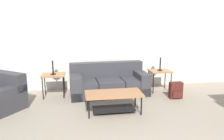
% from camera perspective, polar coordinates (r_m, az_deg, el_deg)
% --- Properties ---
extents(wall_back, '(9.04, 0.06, 2.60)m').
position_cam_1_polar(wall_back, '(6.41, -1.07, 6.88)').
color(wall_back, silver).
rests_on(wall_back, ground_plane).
extents(couch, '(2.11, 1.08, 0.82)m').
position_cam_1_polar(couch, '(5.96, -0.91, -3.42)').
color(couch, '#38383D').
rests_on(couch, ground_plane).
extents(coffee_table, '(1.21, 0.60, 0.44)m').
position_cam_1_polar(coffee_table, '(4.71, 0.44, -7.29)').
color(coffee_table, '#A87042').
rests_on(coffee_table, ground_plane).
extents(side_table_left, '(0.59, 0.49, 0.59)m').
position_cam_1_polar(side_table_left, '(5.86, -15.07, -1.67)').
color(side_table_left, '#A87042').
rests_on(side_table_left, ground_plane).
extents(side_table_right, '(0.59, 0.49, 0.59)m').
position_cam_1_polar(side_table_right, '(6.26, 12.38, -0.64)').
color(side_table_right, '#A87042').
rests_on(side_table_right, ground_plane).
extents(table_lamp_left, '(0.26, 0.26, 0.61)m').
position_cam_1_polar(table_lamp_left, '(5.75, -15.37, 3.54)').
color(table_lamp_left, black).
rests_on(table_lamp_left, side_table_left).
extents(table_lamp_right, '(0.26, 0.26, 0.61)m').
position_cam_1_polar(table_lamp_right, '(6.16, 12.61, 4.23)').
color(table_lamp_right, black).
rests_on(table_lamp_right, side_table_right).
extents(backpack, '(0.33, 0.24, 0.43)m').
position_cam_1_polar(backpack, '(5.82, 16.33, -5.17)').
color(backpack, '#4C1E19').
rests_on(backpack, ground_plane).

